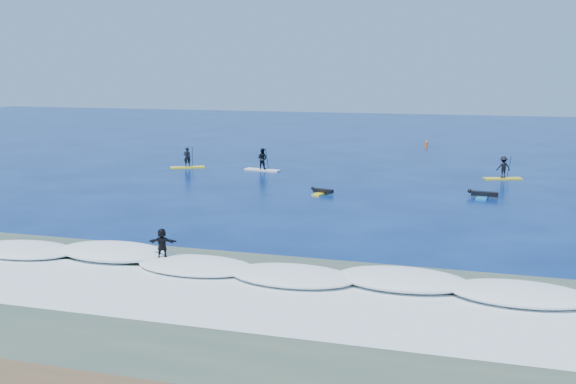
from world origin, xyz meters
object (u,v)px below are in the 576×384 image
(sup_paddler_left, at_px, (187,161))
(prone_paddler_far, at_px, (483,195))
(sup_paddler_right, at_px, (503,169))
(prone_paddler_near, at_px, (322,192))
(marker_buoy, at_px, (426,144))
(sup_paddler_center, at_px, (262,161))
(wave_surfer, at_px, (162,246))

(sup_paddler_left, distance_m, prone_paddler_far, 23.11)
(sup_paddler_left, bearing_deg, sup_paddler_right, -25.32)
(prone_paddler_near, relative_size, marker_buoy, 2.61)
(sup_paddler_center, height_order, marker_buoy, sup_paddler_center)
(sup_paddler_right, height_order, marker_buoy, sup_paddler_right)
(sup_paddler_center, bearing_deg, wave_surfer, -71.24)
(marker_buoy, bearing_deg, prone_paddler_near, -99.86)
(sup_paddler_right, relative_size, prone_paddler_far, 1.17)
(sup_paddler_center, relative_size, sup_paddler_right, 1.07)
(prone_paddler_near, bearing_deg, sup_paddler_center, 52.80)
(sup_paddler_right, xyz_separation_m, prone_paddler_far, (-1.44, -7.19, -0.57))
(wave_surfer, bearing_deg, marker_buoy, 67.35)
(sup_paddler_left, xyz_separation_m, sup_paddler_center, (6.12, 0.36, 0.16))
(sup_paddler_right, relative_size, wave_surfer, 1.45)
(sup_paddler_left, height_order, prone_paddler_near, sup_paddler_left)
(sup_paddler_left, bearing_deg, prone_paddler_near, -59.09)
(sup_paddler_right, bearing_deg, marker_buoy, 91.46)
(prone_paddler_near, height_order, prone_paddler_far, prone_paddler_far)
(prone_paddler_far, bearing_deg, sup_paddler_right, -4.74)
(marker_buoy, bearing_deg, sup_paddler_right, -69.53)
(sup_paddler_center, distance_m, prone_paddler_near, 10.20)
(wave_surfer, relative_size, marker_buoy, 2.54)
(sup_paddler_left, bearing_deg, sup_paddler_center, -25.16)
(prone_paddler_far, relative_size, marker_buoy, 3.15)
(sup_paddler_right, bearing_deg, prone_paddler_far, -120.31)
(wave_surfer, xyz_separation_m, marker_buoy, (7.46, 42.47, -0.44))
(sup_paddler_center, height_order, prone_paddler_near, sup_paddler_center)
(sup_paddler_left, xyz_separation_m, prone_paddler_far, (22.35, -5.86, -0.42))
(sup_paddler_center, distance_m, wave_surfer, 24.19)
(marker_buoy, bearing_deg, sup_paddler_left, -132.33)
(sup_paddler_center, height_order, wave_surfer, sup_paddler_center)
(sup_paddler_right, distance_m, wave_surfer, 28.57)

